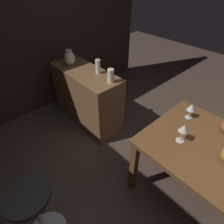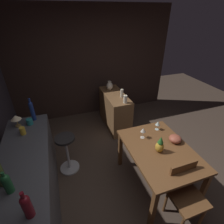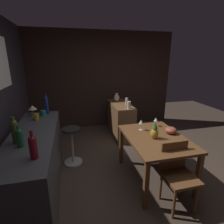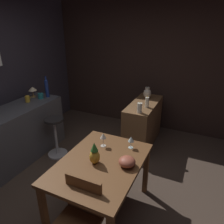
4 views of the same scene
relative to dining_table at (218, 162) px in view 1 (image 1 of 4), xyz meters
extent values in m
plane|color=#47382D|center=(0.06, 0.24, -0.65)|extent=(9.00, 9.00, 0.00)
cube|color=#33231E|center=(2.61, 0.54, 0.65)|extent=(0.10, 4.40, 2.60)
cube|color=brown|center=(0.00, 0.00, 0.07)|extent=(1.20, 0.87, 0.04)
cube|color=brown|center=(0.55, 0.38, -0.30)|extent=(0.06, 0.06, 0.70)
cube|color=brown|center=(0.55, -0.38, -0.30)|extent=(0.06, 0.06, 0.70)
cube|color=brown|center=(1.77, 0.05, -0.24)|extent=(1.10, 0.44, 0.82)
cylinder|color=#262323|center=(0.74, 1.27, 0.04)|extent=(0.32, 0.32, 0.04)
cylinder|color=silver|center=(0.74, 1.27, -0.31)|extent=(0.04, 0.04, 0.66)
cylinder|color=silver|center=(0.30, 0.12, 0.09)|extent=(0.07, 0.07, 0.00)
cylinder|color=silver|center=(0.30, 0.12, 0.15)|extent=(0.01, 0.01, 0.11)
cone|color=silver|center=(0.30, 0.12, 0.24)|extent=(0.08, 0.08, 0.06)
cylinder|color=silver|center=(0.41, -0.20, 0.09)|extent=(0.06, 0.06, 0.00)
cylinder|color=silver|center=(0.41, -0.20, 0.14)|extent=(0.01, 0.01, 0.09)
cone|color=silver|center=(0.41, -0.20, 0.22)|extent=(0.08, 0.08, 0.07)
cylinder|color=white|center=(1.60, -0.05, 0.26)|extent=(0.06, 0.06, 0.18)
ellipsoid|color=yellow|center=(1.60, -0.05, 0.36)|extent=(0.01, 0.01, 0.03)
cylinder|color=white|center=(1.32, -0.01, 0.25)|extent=(0.08, 0.08, 0.16)
ellipsoid|color=yellow|center=(1.32, -0.01, 0.35)|extent=(0.01, 0.01, 0.03)
ellipsoid|color=beige|center=(2.05, 0.08, 0.27)|extent=(0.15, 0.15, 0.19)
cylinder|color=beige|center=(2.05, 0.08, 0.37)|extent=(0.08, 0.08, 0.02)
camera|label=1|loc=(-0.08, 1.24, 1.23)|focal=29.02mm
camera|label=2|loc=(-1.48, 1.24, 1.78)|focal=27.17mm
camera|label=3|loc=(-2.24, 1.24, 1.26)|focal=28.15mm
camera|label=4|loc=(-1.70, -0.94, 1.54)|focal=33.99mm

